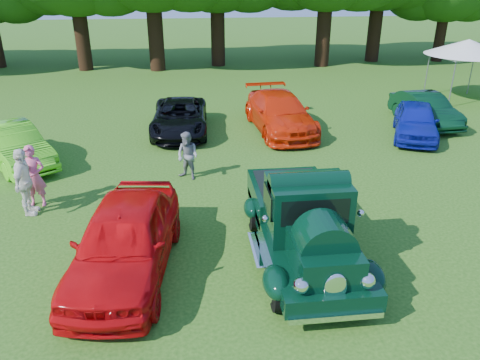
{
  "coord_description": "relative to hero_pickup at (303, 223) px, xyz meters",
  "views": [
    {
      "loc": [
        -0.74,
        -8.52,
        5.97
      ],
      "look_at": [
        0.54,
        2.26,
        1.1
      ],
      "focal_mm": 35.0,
      "sensor_mm": 36.0,
      "label": 1
    }
  ],
  "objects": [
    {
      "name": "back_car_green",
      "position": [
        7.56,
        9.31,
        -0.22
      ],
      "size": [
        1.69,
        4.03,
        1.3
      ],
      "primitive_type": "imported",
      "rotation": [
        0.0,
        0.0,
        0.08
      ],
      "color": "black",
      "rests_on": "ground"
    },
    {
      "name": "canopy_tent",
      "position": [
        11.18,
        12.87,
        1.73
      ],
      "size": [
        4.0,
        4.0,
        2.98
      ],
      "rotation": [
        0.0,
        0.0,
        0.01
      ],
      "color": "silver",
      "rests_on": "ground"
    },
    {
      "name": "ground",
      "position": [
        -1.72,
        -0.3,
        -0.86
      ],
      "size": [
        120.0,
        120.0,
        0.0
      ],
      "primitive_type": "plane",
      "color": "#1E4A11",
      "rests_on": "ground"
    },
    {
      "name": "back_car_blue",
      "position": [
        6.37,
        7.72,
        -0.2
      ],
      "size": [
        2.98,
        4.22,
        1.33
      ],
      "primitive_type": "imported",
      "rotation": [
        0.0,
        0.0,
        -0.4
      ],
      "color": "#0D1794",
      "rests_on": "ground"
    },
    {
      "name": "spectator_pink",
      "position": [
        -6.65,
        3.37,
        0.01
      ],
      "size": [
        0.66,
        0.45,
        1.74
      ],
      "primitive_type": "imported",
      "rotation": [
        0.0,
        0.0,
        -0.05
      ],
      "color": "#E15C88",
      "rests_on": "ground"
    },
    {
      "name": "spectator_grey",
      "position": [
        -2.48,
        4.71,
        -0.11
      ],
      "size": [
        0.93,
        0.9,
        1.51
      ],
      "primitive_type": "imported",
      "rotation": [
        0.0,
        0.0,
        -0.67
      ],
      "color": "gray",
      "rests_on": "ground"
    },
    {
      "name": "hero_pickup",
      "position": [
        0.0,
        0.0,
        0.0
      ],
      "size": [
        2.38,
        5.1,
        1.99
      ],
      "color": "black",
      "rests_on": "ground"
    },
    {
      "name": "back_car_black",
      "position": [
        -2.73,
        9.36,
        -0.22
      ],
      "size": [
        2.33,
        4.71,
        1.28
      ],
      "primitive_type": "imported",
      "rotation": [
        0.0,
        0.0,
        -0.04
      ],
      "color": "black",
      "rests_on": "ground"
    },
    {
      "name": "back_car_orange",
      "position": [
        1.29,
        9.14,
        -0.12
      ],
      "size": [
        2.51,
        5.3,
        1.49
      ],
      "primitive_type": "imported",
      "rotation": [
        0.0,
        0.0,
        0.08
      ],
      "color": "red",
      "rests_on": "ground"
    },
    {
      "name": "spectator_white",
      "position": [
        -6.75,
        2.87,
        0.06
      ],
      "size": [
        0.47,
        1.09,
        1.84
      ],
      "primitive_type": "imported",
      "rotation": [
        0.0,
        0.0,
        1.55
      ],
      "color": "white",
      "rests_on": "ground"
    },
    {
      "name": "back_car_lime",
      "position": [
        -8.21,
        6.53,
        -0.18
      ],
      "size": [
        3.61,
        4.21,
        1.37
      ],
      "primitive_type": "imported",
      "rotation": [
        0.0,
        0.0,
        0.63
      ],
      "color": "#52D71C",
      "rests_on": "ground"
    },
    {
      "name": "red_convertible",
      "position": [
        -3.86,
        -0.14,
        -0.07
      ],
      "size": [
        2.48,
        4.9,
        1.6
      ],
      "primitive_type": "imported",
      "rotation": [
        0.0,
        0.0,
        -0.13
      ],
      "color": "red",
      "rests_on": "ground"
    }
  ]
}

